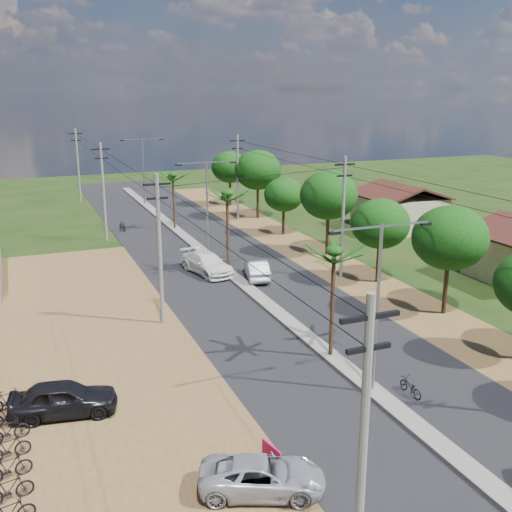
{
  "coord_description": "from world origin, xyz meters",
  "views": [
    {
      "loc": [
        -14.43,
        -21.17,
        13.56
      ],
      "look_at": [
        -0.2,
        13.87,
        3.0
      ],
      "focal_mm": 42.0,
      "sensor_mm": 36.0,
      "label": 1
    }
  ],
  "objects_px": {
    "car_parked_silver": "(262,477)",
    "roadside_sign": "(272,457)",
    "car_white_far": "(207,264)",
    "parked_scooter_row": "(9,468)",
    "car_parked_dark": "(63,399)",
    "car_silver_mid": "(256,270)",
    "moto_rider_east": "(410,388)"
  },
  "relations": [
    {
      "from": "car_parked_silver",
      "to": "moto_rider_east",
      "type": "height_order",
      "value": "car_parked_silver"
    },
    {
      "from": "car_parked_silver",
      "to": "roadside_sign",
      "type": "relative_size",
      "value": 3.81
    },
    {
      "from": "car_parked_silver",
      "to": "moto_rider_east",
      "type": "distance_m",
      "value": 9.67
    },
    {
      "from": "roadside_sign",
      "to": "parked_scooter_row",
      "type": "xyz_separation_m",
      "value": [
        -9.0,
        2.92,
        0.02
      ]
    },
    {
      "from": "moto_rider_east",
      "to": "roadside_sign",
      "type": "height_order",
      "value": "roadside_sign"
    },
    {
      "from": "car_silver_mid",
      "to": "car_parked_silver",
      "type": "bearing_deg",
      "value": 82.14
    },
    {
      "from": "roadside_sign",
      "to": "parked_scooter_row",
      "type": "height_order",
      "value": "parked_scooter_row"
    },
    {
      "from": "car_white_far",
      "to": "moto_rider_east",
      "type": "relative_size",
      "value": 3.48
    },
    {
      "from": "car_white_far",
      "to": "car_parked_silver",
      "type": "xyz_separation_m",
      "value": [
        -6.0,
        -25.27,
        -0.16
      ]
    },
    {
      "from": "car_parked_dark",
      "to": "roadside_sign",
      "type": "bearing_deg",
      "value": -125.65
    },
    {
      "from": "car_parked_dark",
      "to": "parked_scooter_row",
      "type": "bearing_deg",
      "value": 159.66
    },
    {
      "from": "parked_scooter_row",
      "to": "car_parked_silver",
      "type": "bearing_deg",
      "value": -26.34
    },
    {
      "from": "parked_scooter_row",
      "to": "roadside_sign",
      "type": "bearing_deg",
      "value": -18.0
    },
    {
      "from": "car_parked_silver",
      "to": "parked_scooter_row",
      "type": "xyz_separation_m",
      "value": [
        -8.15,
        4.04,
        -0.11
      ]
    },
    {
      "from": "car_silver_mid",
      "to": "roadside_sign",
      "type": "bearing_deg",
      "value": 83.06
    },
    {
      "from": "car_silver_mid",
      "to": "parked_scooter_row",
      "type": "bearing_deg",
      "value": 61.14
    },
    {
      "from": "car_parked_silver",
      "to": "moto_rider_east",
      "type": "bearing_deg",
      "value": -44.71
    },
    {
      "from": "car_parked_silver",
      "to": "moto_rider_east",
      "type": "relative_size",
      "value": 2.87
    },
    {
      "from": "car_white_far",
      "to": "roadside_sign",
      "type": "bearing_deg",
      "value": -114.47
    },
    {
      "from": "car_parked_silver",
      "to": "roadside_sign",
      "type": "xyz_separation_m",
      "value": [
        0.84,
        1.11,
        -0.13
      ]
    },
    {
      "from": "car_silver_mid",
      "to": "moto_rider_east",
      "type": "distance_m",
      "value": 18.91
    },
    {
      "from": "car_parked_dark",
      "to": "parked_scooter_row",
      "type": "height_order",
      "value": "car_parked_dark"
    },
    {
      "from": "car_parked_silver",
      "to": "parked_scooter_row",
      "type": "bearing_deg",
      "value": 86.16
    },
    {
      "from": "car_white_far",
      "to": "car_parked_dark",
      "type": "bearing_deg",
      "value": -136.92
    },
    {
      "from": "car_parked_dark",
      "to": "parked_scooter_row",
      "type": "relative_size",
      "value": 0.4
    },
    {
      "from": "roadside_sign",
      "to": "parked_scooter_row",
      "type": "distance_m",
      "value": 9.46
    },
    {
      "from": "car_silver_mid",
      "to": "car_white_far",
      "type": "bearing_deg",
      "value": -27.33
    },
    {
      "from": "car_parked_silver",
      "to": "roadside_sign",
      "type": "bearing_deg",
      "value": -14.61
    },
    {
      "from": "car_white_far",
      "to": "parked_scooter_row",
      "type": "distance_m",
      "value": 25.52
    },
    {
      "from": "car_silver_mid",
      "to": "parked_scooter_row",
      "type": "height_order",
      "value": "car_silver_mid"
    },
    {
      "from": "car_silver_mid",
      "to": "parked_scooter_row",
      "type": "distance_m",
      "value": 25.31
    },
    {
      "from": "car_parked_dark",
      "to": "roadside_sign",
      "type": "height_order",
      "value": "car_parked_dark"
    }
  ]
}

